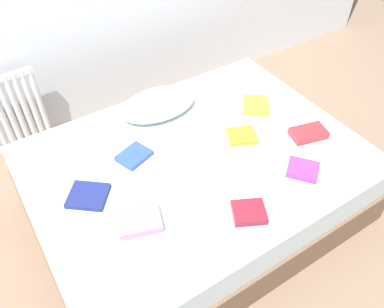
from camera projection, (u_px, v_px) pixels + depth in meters
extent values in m
plane|color=#7F6651|center=(196.00, 207.00, 2.68)|extent=(8.00, 8.00, 0.00)
cube|color=brown|center=(196.00, 195.00, 2.58)|extent=(2.00, 1.50, 0.28)
cube|color=silver|center=(196.00, 169.00, 2.41)|extent=(1.96, 1.46, 0.22)
cylinder|color=white|center=(2.00, 115.00, 2.78)|extent=(0.04, 0.04, 0.60)
cylinder|color=white|center=(10.00, 113.00, 2.80)|extent=(0.04, 0.04, 0.60)
cylinder|color=white|center=(18.00, 110.00, 2.82)|extent=(0.04, 0.04, 0.60)
cylinder|color=white|center=(25.00, 107.00, 2.84)|extent=(0.04, 0.04, 0.60)
cylinder|color=white|center=(33.00, 105.00, 2.87)|extent=(0.04, 0.04, 0.60)
cylinder|color=white|center=(40.00, 103.00, 2.89)|extent=(0.04, 0.04, 0.60)
cube|color=white|center=(0.00, 79.00, 2.62)|extent=(0.43, 0.04, 0.04)
cube|color=white|center=(25.00, 140.00, 3.01)|extent=(0.43, 0.04, 0.04)
ellipsoid|color=white|center=(158.00, 104.00, 2.62)|extent=(0.54, 0.35, 0.10)
cube|color=#2847B7|center=(134.00, 156.00, 2.31)|extent=(0.23, 0.20, 0.03)
cube|color=orange|center=(242.00, 136.00, 2.44)|extent=(0.23, 0.22, 0.03)
cube|color=maroon|center=(249.00, 212.00, 2.01)|extent=(0.22, 0.21, 0.04)
cube|color=pink|center=(140.00, 222.00, 1.96)|extent=(0.26, 0.22, 0.04)
cube|color=red|center=(308.00, 133.00, 2.45)|extent=(0.25, 0.18, 0.05)
cube|color=purple|center=(303.00, 170.00, 2.23)|extent=(0.23, 0.24, 0.03)
cube|color=white|center=(202.00, 194.00, 2.11)|extent=(0.22, 0.15, 0.02)
cube|color=navy|center=(88.00, 196.00, 2.10)|extent=(0.28, 0.27, 0.03)
cube|color=yellow|center=(256.00, 105.00, 2.65)|extent=(0.25, 0.26, 0.05)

